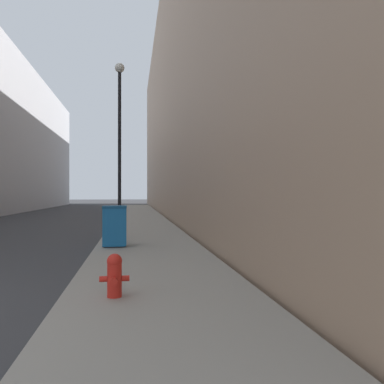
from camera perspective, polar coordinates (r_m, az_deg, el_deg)
sidewalk_right at (r=23.10m, az=-7.74°, el=-4.40°), size 3.28×60.00×0.13m
building_right_stone at (r=32.97m, az=5.89°, el=12.99°), size 12.00×60.00×18.55m
fire_hydrant at (r=6.19m, az=-11.73°, el=-12.17°), size 0.47×0.35×0.69m
trash_bin at (r=11.82m, az=-11.68°, el=-5.03°), size 0.72×0.69×1.25m
lamppost at (r=15.05m, az=-10.98°, el=8.71°), size 0.38×0.38×6.73m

